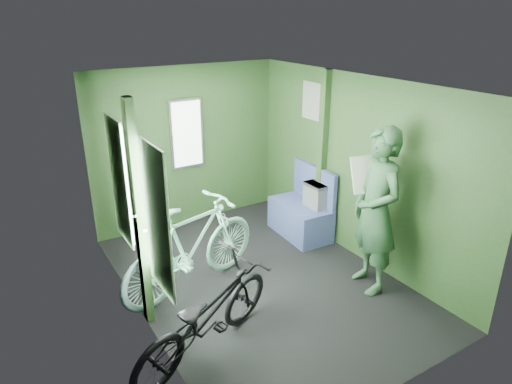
% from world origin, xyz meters
% --- Properties ---
extents(room, '(4.00, 4.02, 2.31)m').
position_xyz_m(room, '(-0.04, 0.04, 1.44)').
color(room, black).
rests_on(room, ground).
extents(bicycle_black, '(1.88, 1.33, 1.00)m').
position_xyz_m(bicycle_black, '(-1.08, -0.80, 0.00)').
color(bicycle_black, black).
rests_on(bicycle_black, ground).
extents(bicycle_mint, '(1.93, 1.05, 1.14)m').
position_xyz_m(bicycle_mint, '(-0.74, 0.25, 0.00)').
color(bicycle_mint, '#85CCAE').
rests_on(bicycle_mint, ground).
extents(passenger, '(0.61, 0.81, 1.89)m').
position_xyz_m(passenger, '(1.02, -0.74, 0.95)').
color(passenger, '#2E5535').
rests_on(passenger, ground).
extents(waste_box, '(0.24, 0.33, 0.80)m').
position_xyz_m(waste_box, '(1.26, 0.55, 0.40)').
color(waste_box, slate).
rests_on(waste_box, ground).
extents(bench_seat, '(0.57, 0.96, 0.98)m').
position_xyz_m(bench_seat, '(1.15, 0.73, 0.29)').
color(bench_seat, navy).
rests_on(bench_seat, ground).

